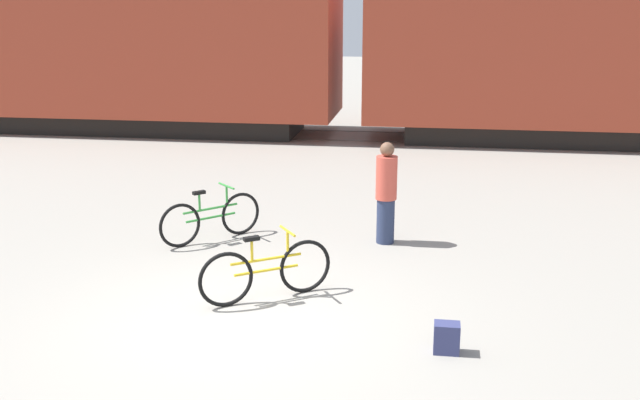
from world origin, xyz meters
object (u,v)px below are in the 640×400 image
Objects in this scene: freight_train at (352,32)px; bicycle_yellow at (267,271)px; bicycle_green at (211,218)px; person_in_red at (386,193)px; backpack at (447,338)px.

freight_train reaches higher than bicycle_yellow.
person_in_red is at bearing 6.40° from bicycle_green.
bicycle_green is (-1.20, -9.43, -2.44)m from freight_train.
backpack is (2.43, -12.79, -2.63)m from freight_train.
freight_train is 11.88m from bicycle_yellow.
bicycle_green is 4.95m from backpack.
freight_train is 37.63× the size of bicycle_yellow.
backpack is (3.63, -3.36, -0.20)m from bicycle_green.
bicycle_green is at bearing 122.10° from bicycle_yellow.
person_in_red is at bearing 61.65° from bicycle_yellow.
freight_train is 44.06× the size of bicycle_green.
freight_train is 167.82× the size of backpack.
bicycle_yellow is (0.18, -11.63, -2.43)m from freight_train.
person_in_red reaches higher than bicycle_yellow.
backpack is at bearing -79.24° from freight_train.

